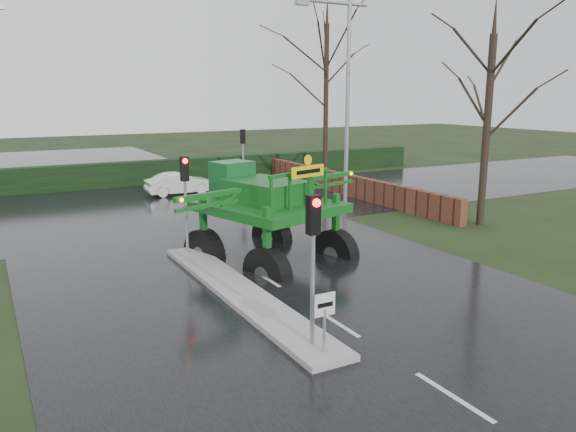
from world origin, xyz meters
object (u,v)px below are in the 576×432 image
traffic_signal_near (313,238)px  traffic_signal_far (243,145)px  traffic_signal_mid (185,183)px  street_light_right (343,85)px  crop_sprayer (262,207)px  keep_left_sign (325,313)px  white_sedan (180,195)px

traffic_signal_near → traffic_signal_far: size_ratio=1.00×
traffic_signal_mid → street_light_right: street_light_right is taller
traffic_signal_near → crop_sprayer: bearing=75.2°
keep_left_sign → traffic_signal_far: 22.93m
street_light_right → traffic_signal_near: bearing=-126.1°
traffic_signal_near → traffic_signal_far: same height
traffic_signal_near → traffic_signal_far: 22.42m
crop_sprayer → white_sedan: 15.37m
keep_left_sign → traffic_signal_near: 1.61m
keep_left_sign → crop_sprayer: (1.44, 5.92, 1.12)m
traffic_signal_near → keep_left_sign: bearing=-90.0°
traffic_signal_mid → crop_sprayer: bearing=-64.9°
keep_left_sign → traffic_signal_near: traffic_signal_near is taller
traffic_signal_far → traffic_signal_mid: bearing=58.1°
traffic_signal_mid → traffic_signal_far: size_ratio=1.00×
keep_left_sign → white_sedan: (3.62, 20.98, -1.06)m
traffic_signal_near → white_sedan: 20.97m
crop_sprayer → traffic_signal_mid: bearing=98.9°
keep_left_sign → street_light_right: (9.49, 13.50, 4.93)m
crop_sprayer → white_sedan: size_ratio=2.11×
keep_left_sign → traffic_signal_mid: traffic_signal_mid is taller
keep_left_sign → traffic_signal_mid: (0.00, 8.99, 1.53)m
traffic_signal_near → traffic_signal_mid: 8.50m
traffic_signal_far → white_sedan: size_ratio=0.93×
street_light_right → traffic_signal_mid: bearing=-154.6°
traffic_signal_near → white_sedan: (3.62, 20.49, -2.59)m
traffic_signal_mid → white_sedan: bearing=73.2°
street_light_right → white_sedan: bearing=128.1°
keep_left_sign → traffic_signal_mid: size_ratio=0.38×
keep_left_sign → street_light_right: street_light_right is taller
street_light_right → keep_left_sign: bearing=-125.1°
keep_left_sign → traffic_signal_far: traffic_signal_far is taller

